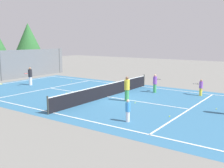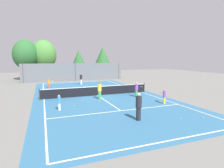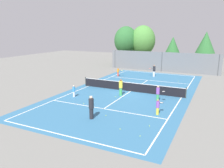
{
  "view_description": "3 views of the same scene",
  "coord_description": "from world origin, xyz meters",
  "px_view_note": "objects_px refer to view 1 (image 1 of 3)",
  "views": [
    {
      "loc": [
        -15.98,
        -11.63,
        4.32
      ],
      "look_at": [
        -1.1,
        -1.21,
        1.27
      ],
      "focal_mm": 42.33,
      "sensor_mm": 36.0,
      "label": 1
    },
    {
      "loc": [
        -5.5,
        -18.87,
        3.99
      ],
      "look_at": [
        1.45,
        -0.72,
        1.28
      ],
      "focal_mm": 29.16,
      "sensor_mm": 36.0,
      "label": 2
    },
    {
      "loc": [
        8.67,
        -22.63,
        6.59
      ],
      "look_at": [
        -1.43,
        -1.83,
        1.08
      ],
      "focal_mm": 35.99,
      "sensor_mm": 36.0,
      "label": 3
    }
  ],
  "objects_px": {
    "tennis_ball_0": "(71,81)",
    "tennis_ball_1": "(66,93)",
    "tennis_ball_2": "(169,116)",
    "player_3": "(155,83)",
    "player_2": "(127,89)",
    "player_0": "(30,76)",
    "player_1": "(128,110)",
    "tennis_ball_8": "(216,109)",
    "player_4": "(201,87)",
    "tennis_ball_3": "(135,103)",
    "tennis_ball_5": "(127,113)"
  },
  "relations": [
    {
      "from": "tennis_ball_0",
      "to": "tennis_ball_1",
      "type": "bearing_deg",
      "value": -140.1
    },
    {
      "from": "tennis_ball_0",
      "to": "tennis_ball_2",
      "type": "relative_size",
      "value": 1.0
    },
    {
      "from": "player_3",
      "to": "player_2",
      "type": "bearing_deg",
      "value": 176.34
    },
    {
      "from": "player_2",
      "to": "player_3",
      "type": "distance_m",
      "value": 3.99
    },
    {
      "from": "player_0",
      "to": "player_1",
      "type": "bearing_deg",
      "value": -107.99
    },
    {
      "from": "player_0",
      "to": "tennis_ball_8",
      "type": "relative_size",
      "value": 26.13
    },
    {
      "from": "tennis_ball_8",
      "to": "player_0",
      "type": "bearing_deg",
      "value": 92.92
    },
    {
      "from": "player_4",
      "to": "tennis_ball_1",
      "type": "xyz_separation_m",
      "value": [
        -5.37,
        9.24,
        -0.64
      ]
    },
    {
      "from": "tennis_ball_2",
      "to": "tennis_ball_3",
      "type": "xyz_separation_m",
      "value": [
        1.72,
        3.25,
        0.0
      ]
    },
    {
      "from": "player_0",
      "to": "player_3",
      "type": "relative_size",
      "value": 1.13
    },
    {
      "from": "tennis_ball_1",
      "to": "player_3",
      "type": "bearing_deg",
      "value": -52.25
    },
    {
      "from": "player_0",
      "to": "player_4",
      "type": "height_order",
      "value": "player_0"
    },
    {
      "from": "tennis_ball_0",
      "to": "tennis_ball_1",
      "type": "distance_m",
      "value": 6.17
    },
    {
      "from": "player_1",
      "to": "tennis_ball_1",
      "type": "height_order",
      "value": "player_1"
    },
    {
      "from": "player_2",
      "to": "player_4",
      "type": "height_order",
      "value": "player_2"
    },
    {
      "from": "player_4",
      "to": "tennis_ball_8",
      "type": "height_order",
      "value": "player_4"
    },
    {
      "from": "player_4",
      "to": "tennis_ball_8",
      "type": "xyz_separation_m",
      "value": [
        -3.61,
        -2.09,
        -0.64
      ]
    },
    {
      "from": "player_2",
      "to": "tennis_ball_3",
      "type": "bearing_deg",
      "value": -105.67
    },
    {
      "from": "player_3",
      "to": "tennis_ball_1",
      "type": "height_order",
      "value": "player_3"
    },
    {
      "from": "tennis_ball_3",
      "to": "tennis_ball_1",
      "type": "bearing_deg",
      "value": 92.36
    },
    {
      "from": "player_4",
      "to": "tennis_ball_0",
      "type": "xyz_separation_m",
      "value": [
        -0.64,
        13.2,
        -0.64
      ]
    },
    {
      "from": "tennis_ball_0",
      "to": "tennis_ball_3",
      "type": "height_order",
      "value": "same"
    },
    {
      "from": "player_0",
      "to": "tennis_ball_8",
      "type": "xyz_separation_m",
      "value": [
        0.87,
        -16.99,
        -0.86
      ]
    },
    {
      "from": "player_2",
      "to": "tennis_ball_3",
      "type": "relative_size",
      "value": 26.79
    },
    {
      "from": "player_0",
      "to": "tennis_ball_1",
      "type": "xyz_separation_m",
      "value": [
        -0.89,
        -5.67,
        -0.86
      ]
    },
    {
      "from": "player_3",
      "to": "tennis_ball_5",
      "type": "relative_size",
      "value": 23.11
    },
    {
      "from": "tennis_ball_1",
      "to": "tennis_ball_3",
      "type": "height_order",
      "value": "same"
    },
    {
      "from": "player_4",
      "to": "tennis_ball_2",
      "type": "xyz_separation_m",
      "value": [
        -6.83,
        -0.32,
        -0.64
      ]
    },
    {
      "from": "player_1",
      "to": "player_2",
      "type": "relative_size",
      "value": 0.69
    },
    {
      "from": "player_2",
      "to": "tennis_ball_8",
      "type": "relative_size",
      "value": 26.79
    },
    {
      "from": "tennis_ball_0",
      "to": "tennis_ball_8",
      "type": "relative_size",
      "value": 1.0
    },
    {
      "from": "player_1",
      "to": "player_2",
      "type": "distance_m",
      "value": 4.82
    },
    {
      "from": "tennis_ball_5",
      "to": "player_4",
      "type": "bearing_deg",
      "value": -14.51
    },
    {
      "from": "tennis_ball_5",
      "to": "player_2",
      "type": "bearing_deg",
      "value": 31.94
    },
    {
      "from": "tennis_ball_3",
      "to": "player_3",
      "type": "bearing_deg",
      "value": 7.38
    },
    {
      "from": "tennis_ball_5",
      "to": "tennis_ball_8",
      "type": "relative_size",
      "value": 1.0
    },
    {
      "from": "player_4",
      "to": "tennis_ball_1",
      "type": "height_order",
      "value": "player_4"
    },
    {
      "from": "tennis_ball_2",
      "to": "tennis_ball_8",
      "type": "distance_m",
      "value": 3.67
    },
    {
      "from": "tennis_ball_0",
      "to": "tennis_ball_5",
      "type": "bearing_deg",
      "value": -122.12
    },
    {
      "from": "player_0",
      "to": "tennis_ball_1",
      "type": "relative_size",
      "value": 26.13
    },
    {
      "from": "tennis_ball_5",
      "to": "player_0",
      "type": "bearing_deg",
      "value": 76.12
    },
    {
      "from": "player_4",
      "to": "player_0",
      "type": "bearing_deg",
      "value": 106.72
    },
    {
      "from": "tennis_ball_0",
      "to": "tennis_ball_3",
      "type": "relative_size",
      "value": 1.0
    },
    {
      "from": "player_2",
      "to": "tennis_ball_2",
      "type": "bearing_deg",
      "value": -115.63
    },
    {
      "from": "player_1",
      "to": "tennis_ball_3",
      "type": "relative_size",
      "value": 18.49
    },
    {
      "from": "tennis_ball_8",
      "to": "player_2",
      "type": "bearing_deg",
      "value": 102.35
    },
    {
      "from": "player_2",
      "to": "tennis_ball_1",
      "type": "bearing_deg",
      "value": 95.02
    },
    {
      "from": "tennis_ball_2",
      "to": "tennis_ball_5",
      "type": "relative_size",
      "value": 1.0
    },
    {
      "from": "player_3",
      "to": "tennis_ball_5",
      "type": "bearing_deg",
      "value": -167.64
    },
    {
      "from": "player_3",
      "to": "tennis_ball_0",
      "type": "distance_m",
      "value": 9.76
    }
  ]
}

